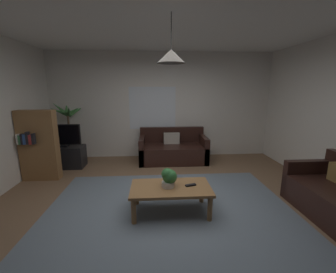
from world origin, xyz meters
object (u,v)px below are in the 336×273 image
couch_under_window (173,151)px  book_on_table_0 (169,186)px  potted_plant_on_table (169,177)px  bookshelf_corner (39,145)px  book_on_table_1 (168,184)px  book_on_table_2 (169,183)px  remote_on_table_0 (191,185)px  potted_palm_corner (69,133)px  tv (62,135)px  coffee_table (171,190)px  tv_stand (64,157)px  pendant_lamp (171,56)px

couch_under_window → book_on_table_0: size_ratio=13.51×
potted_plant_on_table → bookshelf_corner: (-2.48, 1.38, 0.16)m
book_on_table_0 → book_on_table_1: bearing=-174.0°
book_on_table_2 → remote_on_table_0: size_ratio=0.74×
book_on_table_0 → potted_palm_corner: 3.47m
couch_under_window → book_on_table_1: 2.35m
potted_plant_on_table → potted_palm_corner: size_ratio=0.19×
book_on_table_1 → potted_plant_on_table: size_ratio=0.43×
tv → potted_plant_on_table: bearing=-41.6°
coffee_table → potted_palm_corner: potted_palm_corner is taller
book_on_table_2 → bookshelf_corner: 2.86m
remote_on_table_0 → book_on_table_2: bearing=76.3°
book_on_table_1 → potted_palm_corner: bearing=132.1°
remote_on_table_0 → bookshelf_corner: (-2.80, 1.37, 0.29)m
couch_under_window → potted_palm_corner: (-2.59, 0.23, 0.44)m
tv_stand → book_on_table_2: bearing=-41.9°
book_on_table_0 → remote_on_table_0: (0.32, 0.01, -0.00)m
book_on_table_2 → bookshelf_corner: bookshelf_corner is taller
book_on_table_0 → potted_plant_on_table: potted_plant_on_table is taller
book_on_table_0 → bookshelf_corner: (-2.48, 1.38, 0.29)m
couch_under_window → remote_on_table_0: bearing=-88.6°
coffee_table → bookshelf_corner: (-2.51, 1.38, 0.36)m
book_on_table_2 → pendant_lamp: bearing=19.5°
tv → pendant_lamp: (2.32, -2.04, 1.43)m
coffee_table → book_on_table_0: (-0.03, 0.00, 0.07)m
coffee_table → book_on_table_0: book_on_table_0 is taller
coffee_table → book_on_table_1: size_ratio=9.79×
tv → remote_on_table_0: bearing=-37.8°
bookshelf_corner → book_on_table_2: bearing=-29.2°
coffee_table → book_on_table_2: 0.13m
pendant_lamp → couch_under_window: bearing=84.2°
potted_plant_on_table → bookshelf_corner: bookshelf_corner is taller
book_on_table_2 → tv_stand: tv_stand is taller
book_on_table_1 → pendant_lamp: pendant_lamp is taller
remote_on_table_0 → potted_plant_on_table: bearing=74.0°
book_on_table_2 → potted_palm_corner: (-2.33, 2.57, 0.25)m
tv → bookshelf_corner: size_ratio=0.59×
tv → bookshelf_corner: bearing=-105.8°
tv_stand → pendant_lamp: pendant_lamp is taller
couch_under_window → coffee_table: 2.34m
tv_stand → remote_on_table_0: bearing=-38.1°
book_on_table_0 → potted_palm_corner: (-2.32, 2.56, 0.30)m
tv_stand → pendant_lamp: size_ratio=1.49×
book_on_table_2 → potted_palm_corner: size_ratio=0.08×
bookshelf_corner → book_on_table_1: bearing=-29.1°
book_on_table_2 → book_on_table_0: bearing=106.9°
tv → potted_palm_corner: 0.53m
tv_stand → bookshelf_corner: 0.84m
book_on_table_2 → tv_stand: bearing=138.1°
book_on_table_0 → bookshelf_corner: bearing=151.0°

